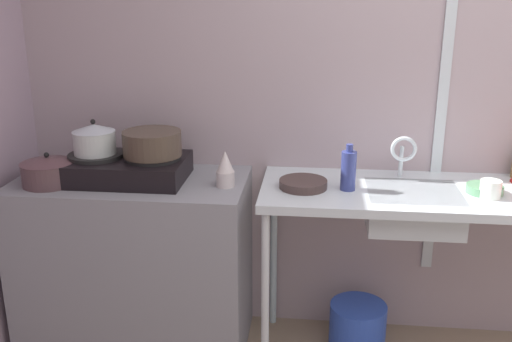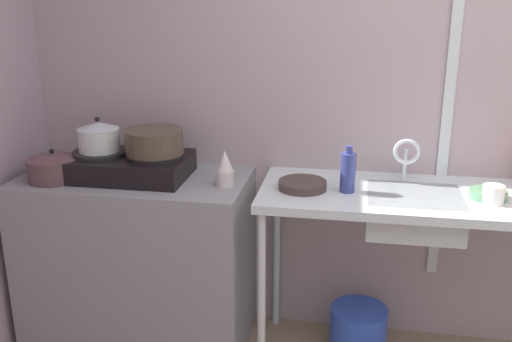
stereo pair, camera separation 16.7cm
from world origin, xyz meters
name	(u,v)px [view 1 (the left image)]	position (x,y,z in m)	size (l,w,h in m)	color
wall_back	(481,105)	(0.00, 1.54, 1.21)	(5.32, 0.10, 2.43)	#A5939A
wall_metal_strip	(444,81)	(-0.20, 1.48, 1.33)	(0.05, 0.01, 1.94)	silver
counter_concrete	(136,263)	(-1.67, 1.20, 0.44)	(1.10, 0.57, 0.88)	gray
counter_sink	(429,204)	(-0.27, 1.20, 0.81)	(1.53, 0.57, 0.88)	silver
stove	(125,168)	(-1.69, 1.20, 0.94)	(0.58, 0.37, 0.12)	black
pot_on_left_burner	(94,139)	(-1.83, 1.20, 1.08)	(0.20, 0.20, 0.17)	silver
pot_on_right_burner	(152,143)	(-1.55, 1.20, 1.06)	(0.27, 0.27, 0.12)	#473A2E
pot_beside_stove	(48,171)	(-2.02, 1.10, 0.95)	(0.25, 0.25, 0.15)	#513A3D
percolator	(225,169)	(-1.20, 1.15, 0.96)	(0.08, 0.08, 0.17)	beige
sink_basin	(412,208)	(-0.35, 1.18, 0.80)	(0.41, 0.36, 0.16)	silver
faucet	(403,151)	(-0.38, 1.35, 1.02)	(0.12, 0.07, 0.21)	silver
frying_pan	(303,184)	(-0.84, 1.17, 0.90)	(0.22, 0.22, 0.04)	#3F302D
cup_by_rack	(490,189)	(-0.03, 1.13, 0.92)	(0.09, 0.09, 0.08)	white
small_bowl_on_drainboard	(485,189)	(-0.04, 1.19, 0.90)	(0.16, 0.16, 0.04)	#599065
bottle_by_sink	(348,170)	(-0.64, 1.17, 0.98)	(0.07, 0.07, 0.21)	navy
bucket_on_floor	(357,327)	(-0.56, 1.24, 0.13)	(0.28, 0.28, 0.25)	blue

